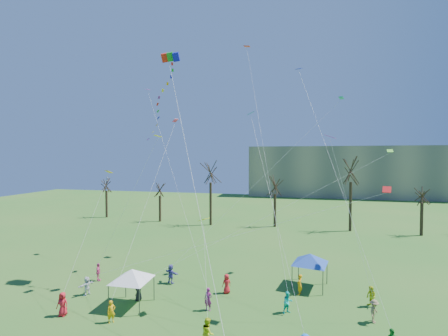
% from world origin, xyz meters
% --- Properties ---
extents(distant_building, '(60.00, 14.00, 15.00)m').
position_xyz_m(distant_building, '(22.00, 82.00, 7.50)').
color(distant_building, gray).
rests_on(distant_building, ground).
extents(bare_tree_row, '(68.54, 8.65, 12.28)m').
position_xyz_m(bare_tree_row, '(3.73, 35.07, 7.39)').
color(bare_tree_row, black).
rests_on(bare_tree_row, ground).
extents(big_box_kite, '(5.29, 7.34, 24.39)m').
position_xyz_m(big_box_kite, '(-6.45, 9.52, 16.94)').
color(big_box_kite, red).
rests_on(big_box_kite, ground).
extents(canopy_tent_white, '(3.94, 3.94, 2.95)m').
position_xyz_m(canopy_tent_white, '(-6.95, 4.24, 2.50)').
color(canopy_tent_white, '#3F3F44').
rests_on(canopy_tent_white, ground).
extents(canopy_tent_blue, '(3.97, 3.97, 3.05)m').
position_xyz_m(canopy_tent_blue, '(6.99, 11.16, 2.58)').
color(canopy_tent_blue, '#3F3F44').
rests_on(canopy_tent_blue, ground).
extents(festival_crowd, '(25.04, 10.11, 1.86)m').
position_xyz_m(festival_crowd, '(-0.27, 4.97, 0.85)').
color(festival_crowd, red).
rests_on(festival_crowd, ground).
extents(small_kites_aloft, '(26.95, 18.28, 34.28)m').
position_xyz_m(small_kites_aloft, '(0.77, 10.82, 13.62)').
color(small_kites_aloft, '#E0A30B').
rests_on(small_kites_aloft, ground).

